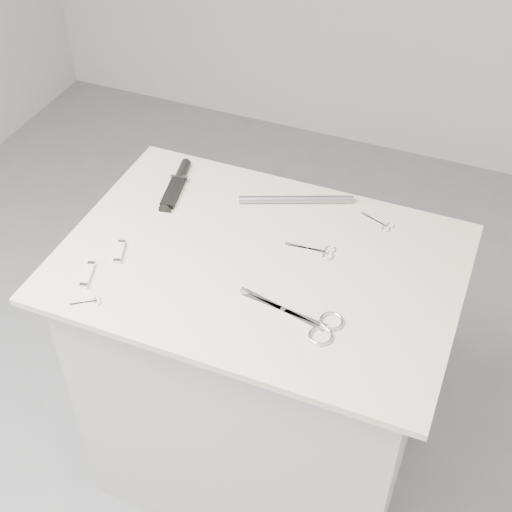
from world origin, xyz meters
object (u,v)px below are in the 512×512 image
at_px(plinth, 259,377).
at_px(embroidery_scissors_a, 320,251).
at_px(embroidery_scissors_b, 381,224).
at_px(tiny_scissors, 90,302).
at_px(pocket_knife_a, 120,252).
at_px(metal_rail, 296,199).
at_px(sheathed_knife, 177,182).
at_px(large_shears, 310,322).
at_px(pocket_knife_b, 88,275).

xyz_separation_m(plinth, embroidery_scissors_a, (0.13, 0.09, 0.47)).
relative_size(embroidery_scissors_b, tiny_scissors, 1.49).
distance_m(embroidery_scissors_a, pocket_knife_a, 0.51).
relative_size(embroidery_scissors_b, pocket_knife_a, 1.24).
bearing_deg(pocket_knife_a, embroidery_scissors_a, -87.22).
distance_m(tiny_scissors, metal_rail, 0.63).
xyz_separation_m(sheathed_knife, metal_rail, (0.34, 0.05, 0.00)).
height_order(embroidery_scissors_a, pocket_knife_a, pocket_knife_a).
xyz_separation_m(tiny_scissors, pocket_knife_a, (-0.02, 0.18, 0.00)).
bearing_deg(embroidery_scissors_a, embroidery_scissors_b, 49.55).
xyz_separation_m(embroidery_scissors_a, metal_rail, (-0.12, 0.17, 0.01)).
distance_m(large_shears, sheathed_knife, 0.63).
xyz_separation_m(embroidery_scissors_b, tiny_scissors, (-0.56, -0.54, -0.00)).
relative_size(embroidery_scissors_b, pocket_knife_b, 1.15).
distance_m(pocket_knife_a, metal_rail, 0.50).
relative_size(plinth, pocket_knife_b, 10.22).
relative_size(plinth, large_shears, 3.51).
xyz_separation_m(embroidery_scissors_b, pocket_knife_a, (-0.59, -0.36, 0.00)).
bearing_deg(metal_rail, sheathed_knife, -171.85).
bearing_deg(pocket_knife_a, plinth, -92.31).
distance_m(sheathed_knife, metal_rail, 0.34).
xyz_separation_m(plinth, pocket_knife_a, (-0.34, -0.11, 0.47)).
relative_size(tiny_scissors, sheathed_knife, 0.31).
relative_size(embroidery_scissors_a, tiny_scissors, 1.92).
bearing_deg(embroidery_scissors_b, embroidery_scissors_a, -104.14).
bearing_deg(tiny_scissors, sheathed_knife, 57.70).
height_order(large_shears, tiny_scissors, large_shears).
bearing_deg(pocket_knife_a, large_shears, -114.75).
distance_m(tiny_scissors, sheathed_knife, 0.49).
bearing_deg(pocket_knife_b, plinth, -77.81).
distance_m(tiny_scissors, pocket_knife_b, 0.09).
xyz_separation_m(sheathed_knife, pocket_knife_b, (-0.03, -0.42, -0.00)).
xyz_separation_m(large_shears, embroidery_scissors_a, (-0.06, 0.24, -0.00)).
xyz_separation_m(tiny_scissors, pocket_knife_b, (-0.05, 0.07, 0.00)).
relative_size(large_shears, metal_rail, 0.82).
bearing_deg(tiny_scissors, large_shears, -19.39).
height_order(plinth, tiny_scissors, tiny_scissors).
bearing_deg(embroidery_scissors_a, plinth, -150.25).
distance_m(plinth, tiny_scissors, 0.64).
xyz_separation_m(large_shears, embroidery_scissors_b, (0.06, 0.40, -0.00)).
bearing_deg(large_shears, metal_rail, 124.04).
height_order(embroidery_scissors_b, metal_rail, metal_rail).
height_order(embroidery_scissors_b, tiny_scissors, same).
height_order(tiny_scissors, sheathed_knife, sheathed_knife).
height_order(large_shears, pocket_knife_a, pocket_knife_a).
bearing_deg(large_shears, embroidery_scissors_b, 91.41).
bearing_deg(sheathed_knife, embroidery_scissors_b, -96.81).
distance_m(plinth, embroidery_scissors_a, 0.50).
bearing_deg(plinth, metal_rail, 88.92).
height_order(embroidery_scissors_a, sheathed_knife, sheathed_knife).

